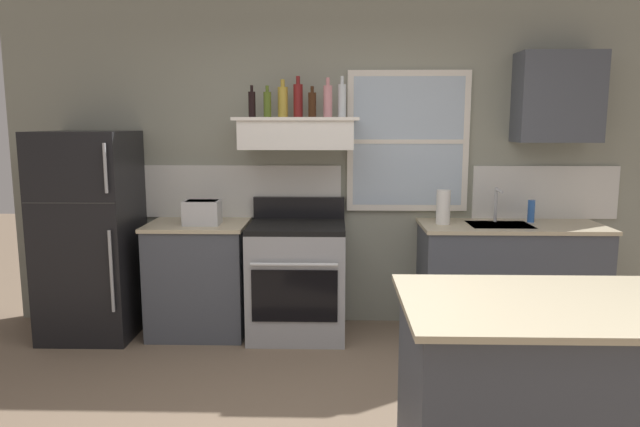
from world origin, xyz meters
name	(u,v)px	position (x,y,z in m)	size (l,w,h in m)	color
back_wall	(333,165)	(0.03, 2.23, 1.35)	(5.40, 0.11, 2.70)	gray
refrigerator	(90,235)	(-1.90, 1.84, 0.82)	(0.70, 0.72, 1.64)	black
counter_left_of_stove	(199,278)	(-1.05, 1.90, 0.46)	(0.79, 0.63, 0.91)	#474C56
toaster	(202,212)	(-0.99, 1.83, 1.01)	(0.30, 0.20, 0.19)	silver
stove_range	(297,279)	(-0.25, 1.86, 0.46)	(0.76, 0.69, 1.09)	#9EA0A5
range_hood_shelf	(297,133)	(-0.25, 1.96, 1.62)	(0.96, 0.52, 0.24)	white
bottle_balsamic_dark	(252,104)	(-0.60, 1.95, 1.85)	(0.06, 0.06, 0.25)	black
bottle_olive_oil_square	(267,104)	(-0.48, 1.93, 1.85)	(0.06, 0.06, 0.24)	#4C601E
bottle_champagne_gold_foil	(283,101)	(-0.36, 1.99, 1.87)	(0.08, 0.08, 0.29)	#B29333
bottle_red_label_wine	(298,100)	(-0.24, 2.00, 1.88)	(0.07, 0.07, 0.32)	maroon
bottle_brown_stout	(312,104)	(-0.13, 1.95, 1.85)	(0.06, 0.06, 0.24)	#381E0F
bottle_rose_pink	(328,101)	(-0.01, 1.95, 1.87)	(0.07, 0.07, 0.30)	#C67F84
bottle_clear_tall	(342,100)	(0.10, 1.99, 1.88)	(0.06, 0.06, 0.32)	silver
counter_right_with_sink	(509,280)	(1.45, 1.90, 0.46)	(1.43, 0.63, 0.91)	#474C56
sink_faucet	(497,201)	(1.35, 2.00, 1.08)	(0.03, 0.17, 0.28)	silver
paper_towel_roll	(443,207)	(0.91, 1.90, 1.04)	(0.11, 0.11, 0.27)	white
dish_soap_bottle	(531,211)	(1.63, 2.00, 1.00)	(0.06, 0.06, 0.18)	blue
kitchen_island	(551,396)	(1.05, -0.10, 0.46)	(1.40, 0.90, 0.91)	#474C56
upper_cabinet_right	(558,97)	(1.80, 2.04, 1.90)	(0.64, 0.32, 0.70)	#474C56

